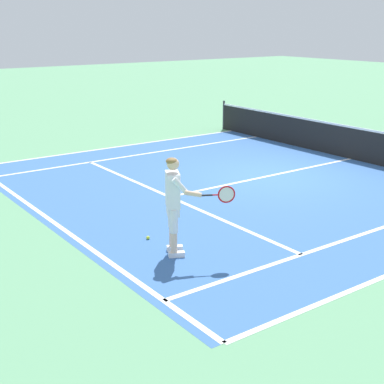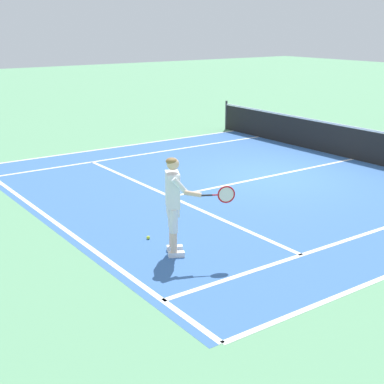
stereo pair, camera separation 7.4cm
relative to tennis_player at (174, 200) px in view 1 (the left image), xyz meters
name	(u,v)px [view 1 (the left image)]	position (x,y,z in m)	size (l,w,h in m)	color
ground_plane	(268,176)	(-2.80, 4.86, -0.99)	(80.00, 80.00, 0.00)	#609E70
court_inner_surface	(229,184)	(-2.80, 3.53, -0.99)	(10.98, 9.64, 0.00)	#3866A8
line_baseline	(53,221)	(-2.80, -1.09, -0.99)	(10.98, 0.10, 0.01)	white
line_service	(170,197)	(-2.80, 1.75, -0.99)	(8.23, 0.10, 0.01)	white
line_centre_service	(271,175)	(-2.80, 4.95, -0.99)	(0.10, 6.40, 0.01)	white
line_singles_left	(144,154)	(-6.91, 3.53, -0.99)	(0.10, 9.24, 0.01)	white
line_singles_right	(367,233)	(1.32, 3.53, -0.99)	(0.10, 9.24, 0.01)	white
line_doubles_left	(122,146)	(-8.29, 3.53, -0.99)	(0.10, 9.24, 0.01)	white
tennis_net	(352,142)	(-2.80, 8.15, -0.49)	(11.96, 0.08, 1.07)	#333338
tennis_player	(174,200)	(0.00, 0.00, 0.00)	(1.02, 0.93, 1.71)	white
tennis_ball_near_feet	(148,238)	(-0.85, -0.03, -0.96)	(0.07, 0.07, 0.07)	#CCE02D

